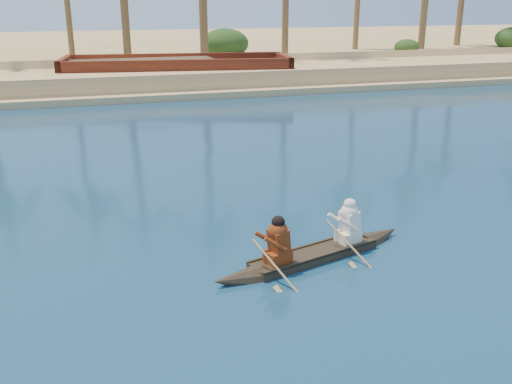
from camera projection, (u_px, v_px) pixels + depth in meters
name	position (u px, v px, depth m)	size (l,w,h in m)	color
sandy_embankment	(189.00, 51.00, 54.60)	(150.00, 51.00, 1.50)	#E4B580
shrub_cluster	(230.00, 59.00, 40.48)	(100.00, 6.00, 2.40)	#1A3A15
canoe	(314.00, 248.00, 11.96)	(4.85, 1.95, 1.34)	#322A1B
barge_mid	(178.00, 75.00, 34.99)	(14.15, 6.48, 2.27)	maroon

